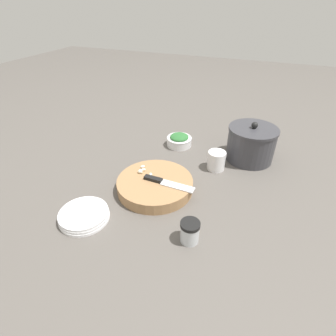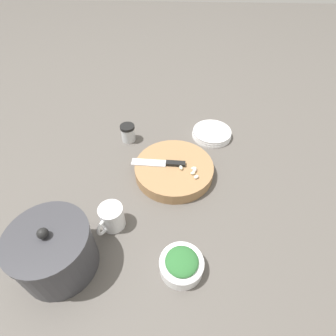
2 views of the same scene
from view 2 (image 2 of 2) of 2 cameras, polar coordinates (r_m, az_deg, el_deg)
The scene contains 9 objects.
ground_plane at distance 0.98m, azimuth -1.20°, elevation -3.31°, with size 5.00×5.00×0.00m, color #56514C.
cutting_board at distance 0.99m, azimuth 1.32°, elevation -0.35°, with size 0.30×0.30×0.05m.
chef_knife at distance 0.98m, azimuth -1.38°, elevation 1.07°, with size 0.04×0.20×0.01m.
garlic_cloves at distance 0.95m, azimuth 5.15°, elevation -0.66°, with size 0.06×0.08×0.01m.
herb_bowl at distance 0.78m, azimuth 2.97°, elevation -20.19°, with size 0.13×0.13×0.06m.
spice_jar at distance 1.15m, azimuth -8.70°, elevation 7.56°, with size 0.06×0.06×0.08m.
coffee_mug at distance 0.85m, azimuth -12.19°, elevation -10.46°, with size 0.10×0.08×0.08m.
plate_stack at distance 1.18m, azimuth 9.51°, elevation 7.42°, with size 0.17×0.17×0.03m.
stock_pot at distance 0.80m, azimuth -23.51°, elevation -16.23°, with size 0.22×0.22×0.18m.
Camera 2 is at (-0.64, -0.05, 0.74)m, focal length 28.00 mm.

